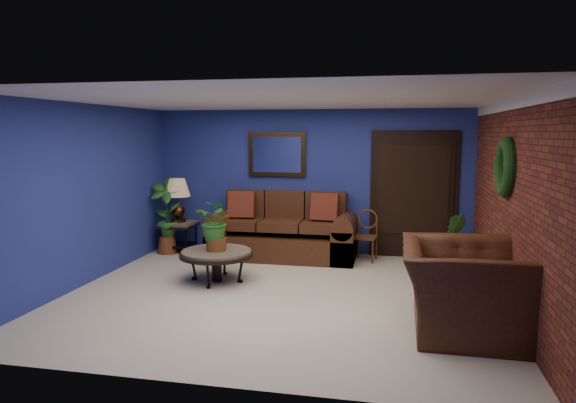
% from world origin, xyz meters
% --- Properties ---
extents(floor, '(5.50, 5.50, 0.00)m').
position_xyz_m(floor, '(0.00, 0.00, 0.00)').
color(floor, beige).
rests_on(floor, ground).
extents(wall_back, '(5.50, 0.04, 2.50)m').
position_xyz_m(wall_back, '(0.00, 2.50, 1.25)').
color(wall_back, navy).
rests_on(wall_back, ground).
extents(wall_left, '(0.04, 5.00, 2.50)m').
position_xyz_m(wall_left, '(-2.75, 0.00, 1.25)').
color(wall_left, navy).
rests_on(wall_left, ground).
extents(wall_right_brick, '(0.04, 5.00, 2.50)m').
position_xyz_m(wall_right_brick, '(2.75, 0.00, 1.25)').
color(wall_right_brick, maroon).
rests_on(wall_right_brick, ground).
extents(ceiling, '(5.50, 5.00, 0.02)m').
position_xyz_m(ceiling, '(0.00, 0.00, 2.50)').
color(ceiling, white).
rests_on(ceiling, wall_back).
extents(crown_molding, '(0.03, 5.00, 0.14)m').
position_xyz_m(crown_molding, '(2.72, 0.00, 2.43)').
color(crown_molding, white).
rests_on(crown_molding, wall_right_brick).
extents(wall_mirror, '(1.02, 0.06, 0.77)m').
position_xyz_m(wall_mirror, '(-0.60, 2.46, 1.72)').
color(wall_mirror, '#402A11').
rests_on(wall_mirror, wall_back).
extents(closet_door, '(1.44, 0.06, 2.18)m').
position_xyz_m(closet_door, '(1.75, 2.47, 1.05)').
color(closet_door, black).
rests_on(closet_door, wall_back).
extents(wreath, '(0.16, 0.72, 0.72)m').
position_xyz_m(wreath, '(2.69, 0.05, 1.70)').
color(wreath, black).
rests_on(wreath, wall_right_brick).
extents(sofa, '(2.45, 1.06, 1.10)m').
position_xyz_m(sofa, '(-0.40, 2.09, 0.36)').
color(sofa, '#4C2515').
rests_on(sofa, ground).
extents(coffee_table, '(1.04, 1.04, 0.45)m').
position_xyz_m(coffee_table, '(-1.01, 0.42, 0.39)').
color(coffee_table, '#4C4842').
rests_on(coffee_table, ground).
extents(end_table, '(0.58, 0.58, 0.53)m').
position_xyz_m(end_table, '(-2.30, 2.05, 0.41)').
color(end_table, '#4C4842').
rests_on(end_table, ground).
extents(table_lamp, '(0.45, 0.45, 0.74)m').
position_xyz_m(table_lamp, '(-2.30, 2.05, 1.01)').
color(table_lamp, '#402A11').
rests_on(table_lamp, end_table).
extents(side_chair, '(0.41, 0.41, 0.84)m').
position_xyz_m(side_chair, '(1.00, 2.11, 0.47)').
color(side_chair, '#573319').
rests_on(side_chair, ground).
extents(armchair, '(1.27, 1.45, 0.93)m').
position_xyz_m(armchair, '(2.15, -0.81, 0.46)').
color(armchair, '#4C2515').
rests_on(armchair, ground).
extents(coffee_plant, '(0.63, 0.58, 0.72)m').
position_xyz_m(coffee_plant, '(-1.01, 0.42, 0.84)').
color(coffee_plant, brown).
rests_on(coffee_plant, coffee_table).
extents(floor_plant, '(0.43, 0.36, 0.86)m').
position_xyz_m(floor_plant, '(2.35, 1.94, 0.45)').
color(floor_plant, brown).
rests_on(floor_plant, ground).
extents(tall_plant, '(0.57, 0.39, 1.33)m').
position_xyz_m(tall_plant, '(-2.45, 1.89, 0.71)').
color(tall_plant, brown).
rests_on(tall_plant, ground).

